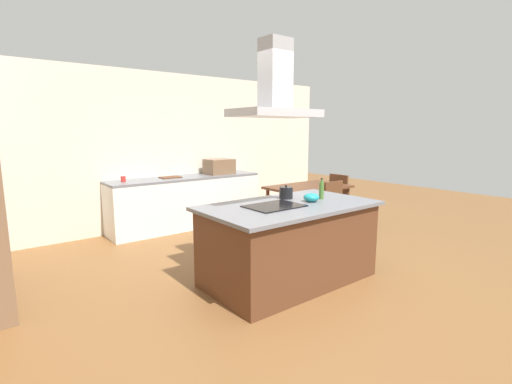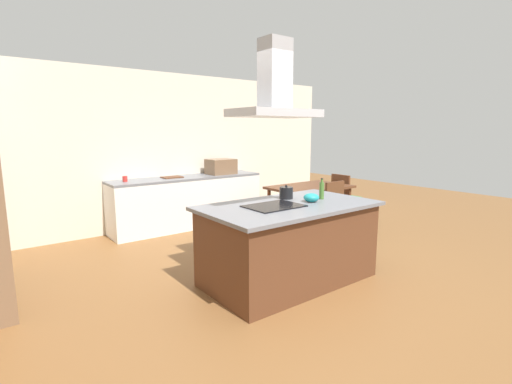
{
  "view_description": "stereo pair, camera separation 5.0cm",
  "coord_description": "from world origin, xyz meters",
  "px_view_note": "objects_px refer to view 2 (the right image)",
  "views": [
    {
      "loc": [
        -2.79,
        -2.96,
        1.72
      ],
      "look_at": [
        -0.16,
        0.4,
        1.0
      ],
      "focal_mm": 25.89,
      "sensor_mm": 36.0,
      "label": 1
    },
    {
      "loc": [
        -2.75,
        -2.99,
        1.72
      ],
      "look_at": [
        -0.16,
        0.4,
        1.0
      ],
      "focal_mm": 25.89,
      "sensor_mm": 36.0,
      "label": 2
    }
  ],
  "objects_px": {
    "olive_oil_bottle": "(322,190)",
    "chair_facing_island": "(339,206)",
    "mixing_bowl": "(311,198)",
    "countertop_microwave": "(221,167)",
    "range_hood": "(275,92)",
    "cutting_board": "(172,177)",
    "coffee_mug_red": "(125,179)",
    "chair_at_right_end": "(344,194)",
    "cooktop": "(274,206)",
    "tea_kettle": "(286,193)",
    "dining_table": "(310,191)"
  },
  "relations": [
    {
      "from": "olive_oil_bottle",
      "to": "chair_facing_island",
      "type": "relative_size",
      "value": 0.28
    },
    {
      "from": "olive_oil_bottle",
      "to": "mixing_bowl",
      "type": "height_order",
      "value": "olive_oil_bottle"
    },
    {
      "from": "countertop_microwave",
      "to": "range_hood",
      "type": "height_order",
      "value": "range_hood"
    },
    {
      "from": "cutting_board",
      "to": "countertop_microwave",
      "type": "bearing_deg",
      "value": -2.97
    },
    {
      "from": "coffee_mug_red",
      "to": "chair_facing_island",
      "type": "bearing_deg",
      "value": -37.48
    },
    {
      "from": "cutting_board",
      "to": "chair_at_right_end",
      "type": "xyz_separation_m",
      "value": [
        2.84,
        -1.43,
        -0.4
      ]
    },
    {
      "from": "cooktop",
      "to": "tea_kettle",
      "type": "bearing_deg",
      "value": 32.71
    },
    {
      "from": "olive_oil_bottle",
      "to": "cutting_board",
      "type": "xyz_separation_m",
      "value": [
        -0.58,
        2.94,
        -0.1
      ]
    },
    {
      "from": "olive_oil_bottle",
      "to": "cutting_board",
      "type": "distance_m",
      "value": 3.0
    },
    {
      "from": "chair_at_right_end",
      "to": "countertop_microwave",
      "type": "bearing_deg",
      "value": 143.61
    },
    {
      "from": "cooktop",
      "to": "cutting_board",
      "type": "bearing_deg",
      "value": 86.83
    },
    {
      "from": "chair_at_right_end",
      "to": "tea_kettle",
      "type": "bearing_deg",
      "value": -154.55
    },
    {
      "from": "tea_kettle",
      "to": "cutting_board",
      "type": "bearing_deg",
      "value": 95.6
    },
    {
      "from": "tea_kettle",
      "to": "countertop_microwave",
      "type": "relative_size",
      "value": 0.43
    },
    {
      "from": "cutting_board",
      "to": "chair_facing_island",
      "type": "bearing_deg",
      "value": -47.46
    },
    {
      "from": "countertop_microwave",
      "to": "range_hood",
      "type": "distance_m",
      "value": 3.27
    },
    {
      "from": "mixing_bowl",
      "to": "chair_at_right_end",
      "type": "bearing_deg",
      "value": 32.03
    },
    {
      "from": "dining_table",
      "to": "range_hood",
      "type": "distance_m",
      "value": 2.94
    },
    {
      "from": "mixing_bowl",
      "to": "cutting_board",
      "type": "relative_size",
      "value": 0.53
    },
    {
      "from": "chair_at_right_end",
      "to": "range_hood",
      "type": "xyz_separation_m",
      "value": [
        -3.0,
        -1.5,
        1.59
      ]
    },
    {
      "from": "range_hood",
      "to": "mixing_bowl",
      "type": "bearing_deg",
      "value": -6.06
    },
    {
      "from": "cutting_board",
      "to": "chair_at_right_end",
      "type": "relative_size",
      "value": 0.38
    },
    {
      "from": "mixing_bowl",
      "to": "coffee_mug_red",
      "type": "distance_m",
      "value": 3.2
    },
    {
      "from": "olive_oil_bottle",
      "to": "mixing_bowl",
      "type": "xyz_separation_m",
      "value": [
        -0.22,
        -0.05,
        -0.06
      ]
    },
    {
      "from": "cooktop",
      "to": "cutting_board",
      "type": "relative_size",
      "value": 1.76
    },
    {
      "from": "cooktop",
      "to": "mixing_bowl",
      "type": "height_order",
      "value": "mixing_bowl"
    },
    {
      "from": "mixing_bowl",
      "to": "chair_facing_island",
      "type": "relative_size",
      "value": 0.2
    },
    {
      "from": "coffee_mug_red",
      "to": "dining_table",
      "type": "bearing_deg",
      "value": -27.62
    },
    {
      "from": "tea_kettle",
      "to": "olive_oil_bottle",
      "type": "relative_size",
      "value": 0.85
    },
    {
      "from": "cooktop",
      "to": "range_hood",
      "type": "bearing_deg",
      "value": 0.0
    },
    {
      "from": "olive_oil_bottle",
      "to": "chair_facing_island",
      "type": "xyz_separation_m",
      "value": [
        1.35,
        0.84,
        -0.5
      ]
    },
    {
      "from": "range_hood",
      "to": "cooktop",
      "type": "bearing_deg",
      "value": 180.0
    },
    {
      "from": "cutting_board",
      "to": "dining_table",
      "type": "relative_size",
      "value": 0.24
    },
    {
      "from": "cooktop",
      "to": "tea_kettle",
      "type": "height_order",
      "value": "tea_kettle"
    },
    {
      "from": "tea_kettle",
      "to": "chair_facing_island",
      "type": "height_order",
      "value": "tea_kettle"
    },
    {
      "from": "coffee_mug_red",
      "to": "range_hood",
      "type": "bearing_deg",
      "value": -77.56
    },
    {
      "from": "tea_kettle",
      "to": "range_hood",
      "type": "distance_m",
      "value": 1.24
    },
    {
      "from": "tea_kettle",
      "to": "chair_facing_island",
      "type": "xyz_separation_m",
      "value": [
        1.66,
        0.56,
        -0.46
      ]
    },
    {
      "from": "countertop_microwave",
      "to": "chair_at_right_end",
      "type": "relative_size",
      "value": 0.56
    },
    {
      "from": "tea_kettle",
      "to": "mixing_bowl",
      "type": "height_order",
      "value": "tea_kettle"
    },
    {
      "from": "range_hood",
      "to": "tea_kettle",
      "type": "bearing_deg",
      "value": 32.71
    },
    {
      "from": "chair_facing_island",
      "to": "range_hood",
      "type": "bearing_deg",
      "value": -158.22
    },
    {
      "from": "dining_table",
      "to": "chair_at_right_end",
      "type": "height_order",
      "value": "chair_at_right_end"
    },
    {
      "from": "chair_at_right_end",
      "to": "dining_table",
      "type": "bearing_deg",
      "value": 180.0
    },
    {
      "from": "olive_oil_bottle",
      "to": "chair_at_right_end",
      "type": "distance_m",
      "value": 2.76
    },
    {
      "from": "cooktop",
      "to": "range_hood",
      "type": "xyz_separation_m",
      "value": [
        0.0,
        0.0,
        1.2
      ]
    },
    {
      "from": "olive_oil_bottle",
      "to": "countertop_microwave",
      "type": "distance_m",
      "value": 2.92
    },
    {
      "from": "cooktop",
      "to": "countertop_microwave",
      "type": "relative_size",
      "value": 1.2
    },
    {
      "from": "dining_table",
      "to": "range_hood",
      "type": "xyz_separation_m",
      "value": [
        -2.09,
        -1.5,
        1.43
      ]
    },
    {
      "from": "coffee_mug_red",
      "to": "dining_table",
      "type": "xyz_separation_m",
      "value": [
        2.73,
        -1.43,
        -0.28
      ]
    }
  ]
}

